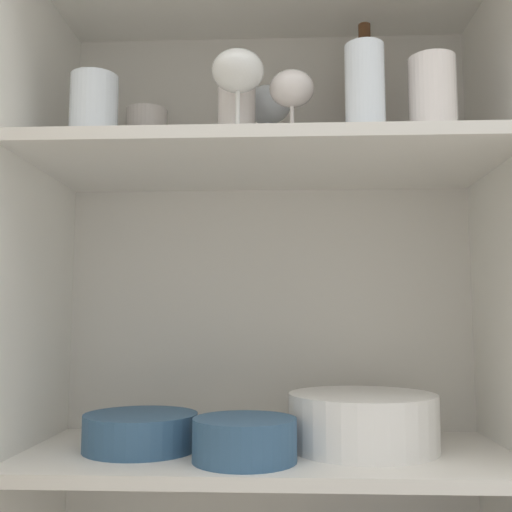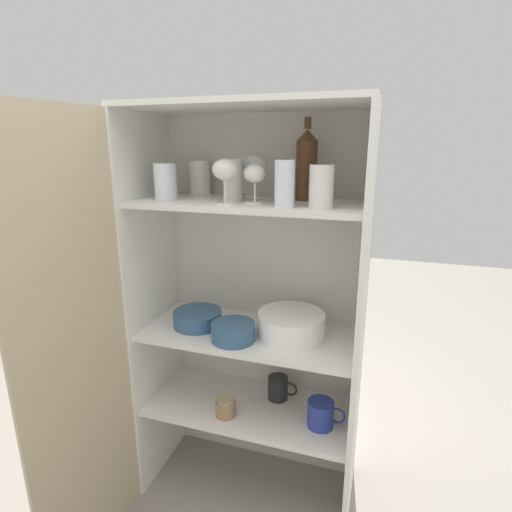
{
  "view_description": "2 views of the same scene",
  "coord_description": "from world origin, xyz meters",
  "px_view_note": "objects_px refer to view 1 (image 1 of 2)",
  "views": [
    {
      "loc": [
        0.03,
        -0.83,
        0.91
      ],
      "look_at": [
        -0.02,
        0.16,
        1.02
      ],
      "focal_mm": 42.0,
      "sensor_mm": 36.0,
      "label": 1
    },
    {
      "loc": [
        0.45,
        -1.12,
        1.37
      ],
      "look_at": [
        0.03,
        0.16,
        1.0
      ],
      "focal_mm": 28.0,
      "sensor_mm": 36.0,
      "label": 2
    }
  ],
  "objects_px": {
    "plate_stack_white": "(363,421)",
    "mixing_bowl_large": "(141,430)",
    "wine_bottle": "(366,104)",
    "serving_bowl_small": "(245,437)"
  },
  "relations": [
    {
      "from": "plate_stack_white",
      "to": "mixing_bowl_large",
      "type": "bearing_deg",
      "value": -176.53
    },
    {
      "from": "wine_bottle",
      "to": "mixing_bowl_large",
      "type": "xyz_separation_m",
      "value": [
        -0.39,
        -0.09,
        -0.58
      ]
    },
    {
      "from": "mixing_bowl_large",
      "to": "plate_stack_white",
      "type": "bearing_deg",
      "value": 3.47
    },
    {
      "from": "plate_stack_white",
      "to": "mixing_bowl_large",
      "type": "height_order",
      "value": "plate_stack_white"
    },
    {
      "from": "wine_bottle",
      "to": "serving_bowl_small",
      "type": "xyz_separation_m",
      "value": [
        -0.21,
        -0.16,
        -0.58
      ]
    },
    {
      "from": "wine_bottle",
      "to": "plate_stack_white",
      "type": "relative_size",
      "value": 1.12
    },
    {
      "from": "plate_stack_white",
      "to": "serving_bowl_small",
      "type": "distance_m",
      "value": 0.21
    },
    {
      "from": "mixing_bowl_large",
      "to": "serving_bowl_small",
      "type": "relative_size",
      "value": 1.18
    },
    {
      "from": "mixing_bowl_large",
      "to": "serving_bowl_small",
      "type": "xyz_separation_m",
      "value": [
        0.18,
        -0.07,
        0.0
      ]
    },
    {
      "from": "wine_bottle",
      "to": "serving_bowl_small",
      "type": "distance_m",
      "value": 0.64
    }
  ]
}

